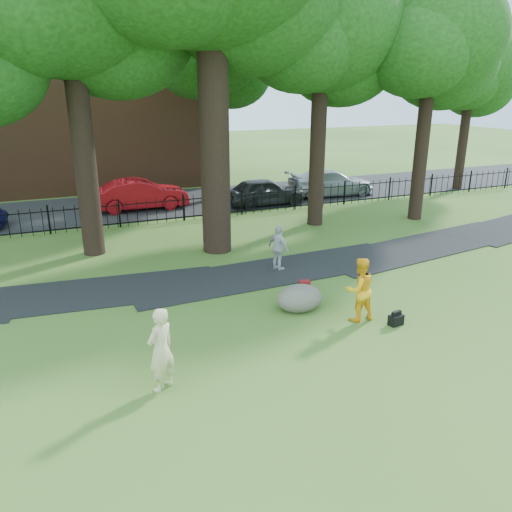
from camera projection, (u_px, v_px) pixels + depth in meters
name	position (u px, v px, depth m)	size (l,w,h in m)	color
ground	(300.00, 323.00, 13.57)	(120.00, 120.00, 0.00)	#3A6021
footpath	(273.00, 272.00, 17.35)	(36.00, 2.60, 0.03)	black
street	(165.00, 204.00, 27.53)	(80.00, 7.00, 0.02)	black
iron_fence	(184.00, 208.00, 23.85)	(44.00, 0.04, 1.20)	black
brick_building	(67.00, 89.00, 31.11)	(18.00, 8.00, 12.00)	brown
tree_row	(213.00, 29.00, 18.47)	(26.82, 7.96, 12.42)	black
woman	(161.00, 350.00, 10.36)	(0.68, 0.44, 1.86)	beige
man	(359.00, 289.00, 13.52)	(0.87, 0.68, 1.79)	#FFAE15
pedestrian	(279.00, 248.00, 17.28)	(0.95, 0.40, 1.62)	silver
boulder	(300.00, 296.00, 14.34)	(1.36, 1.02, 0.79)	#6E695C
backpack	(396.00, 320.00, 13.45)	(0.39, 0.24, 0.29)	black
red_bag	(305.00, 284.00, 15.98)	(0.34, 0.21, 0.23)	maroon
red_sedan	(141.00, 194.00, 26.00)	(1.68, 4.83, 1.59)	#A60C14
grey_car	(265.00, 191.00, 26.99)	(1.75, 4.36, 1.48)	black
silver_car	(331.00, 183.00, 29.37)	(2.12, 5.22, 1.51)	#9B9EA3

